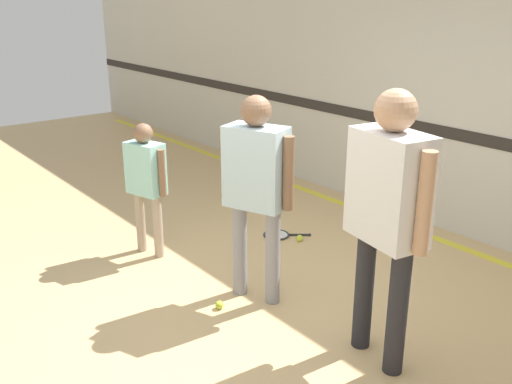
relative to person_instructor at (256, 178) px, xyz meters
The scene contains 9 objects.
ground_plane 1.05m from the person_instructor, 43.36° to the right, with size 16.00×16.00×0.00m, color tan.
wall_back 2.53m from the person_instructor, 85.90° to the left, with size 16.00×0.07×3.20m.
floor_stripe 2.39m from the person_instructor, 85.32° to the left, with size 14.40×0.10×0.01m.
person_instructor is the anchor object (origin of this frame).
person_student_left 1.32m from the person_instructor, 168.28° to the right, with size 0.46×0.28×1.26m.
person_student_right 1.16m from the person_instructor, ahead, with size 0.69×0.37×1.83m.
racket_spare_on_floor 1.61m from the person_instructor, 130.66° to the left, with size 0.42×0.47×0.03m.
tennis_ball_near_instructor 1.05m from the person_instructor, 95.90° to the right, with size 0.07×0.07×0.07m, color #CCE038.
tennis_ball_by_spare_racket 1.54m from the person_instructor, 119.53° to the left, with size 0.07×0.07×0.07m, color #CCE038.
Camera 1 is at (3.03, -2.41, 2.36)m, focal length 40.00 mm.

